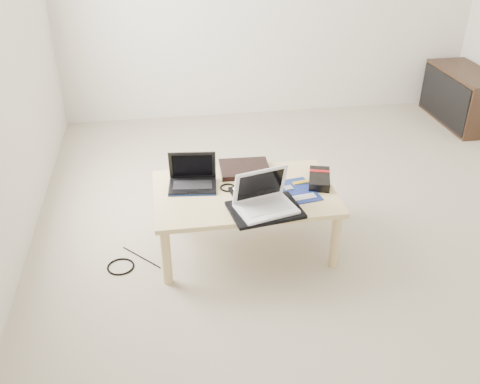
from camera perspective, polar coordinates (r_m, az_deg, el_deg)
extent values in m
plane|color=#ABA08B|center=(3.81, 9.24, -2.51)|extent=(4.00, 4.00, 0.00)
cube|color=tan|center=(3.26, 0.47, -0.13)|extent=(1.10, 0.70, 0.03)
cylinder|color=tan|center=(3.09, -7.86, -6.85)|extent=(0.06, 0.06, 0.37)
cylinder|color=tan|center=(3.24, 10.14, -5.13)|extent=(0.06, 0.06, 0.37)
cylinder|color=tan|center=(3.59, -8.24, -1.13)|extent=(0.06, 0.06, 0.37)
cylinder|color=tan|center=(3.72, 7.31, 0.13)|extent=(0.06, 0.06, 0.37)
cube|color=#332215|center=(5.61, 22.73, 9.33)|extent=(0.40, 0.90, 0.50)
cube|color=black|center=(5.51, 20.92, 9.34)|extent=(0.02, 0.86, 0.44)
cube|color=black|center=(3.48, 0.49, 2.50)|extent=(0.33, 0.28, 0.03)
cube|color=black|center=(3.30, -5.07, 0.63)|extent=(0.31, 0.23, 0.02)
cube|color=black|center=(3.30, -5.08, 0.76)|extent=(0.25, 0.14, 0.00)
cube|color=black|center=(3.23, -5.12, 0.12)|extent=(0.07, 0.03, 0.00)
cube|color=black|center=(3.32, -5.11, 2.89)|extent=(0.29, 0.08, 0.19)
cube|color=black|center=(3.32, -5.11, 2.81)|extent=(0.25, 0.06, 0.15)
cube|color=#0B1941|center=(3.22, -5.12, -0.32)|extent=(0.29, 0.04, 0.01)
cube|color=black|center=(3.23, 1.50, -0.09)|extent=(0.30, 0.24, 0.01)
cube|color=white|center=(3.22, 1.50, 0.01)|extent=(0.24, 0.19, 0.00)
cube|color=#B5B4B9|center=(3.27, 2.90, 0.37)|extent=(0.09, 0.25, 0.02)
cube|color=#A2A2A7|center=(3.26, 2.91, 0.53)|extent=(0.08, 0.20, 0.00)
cube|color=black|center=(3.06, 2.70, -1.92)|extent=(0.44, 0.35, 0.02)
cube|color=white|center=(3.03, 2.82, -1.79)|extent=(0.37, 0.30, 0.02)
cube|color=silver|center=(3.03, 2.86, -1.67)|extent=(0.29, 0.19, 0.00)
cube|color=white|center=(2.97, 3.55, -2.43)|extent=(0.08, 0.05, 0.00)
cube|color=white|center=(3.04, 2.16, 0.82)|extent=(0.33, 0.14, 0.22)
cube|color=black|center=(3.04, 2.21, 0.75)|extent=(0.28, 0.11, 0.17)
cube|color=#0C1751|center=(3.27, 5.92, 0.09)|extent=(0.28, 0.33, 0.01)
cube|color=#B5B4B9|center=(3.28, 5.17, 0.44)|extent=(0.06, 0.06, 0.01)
cube|color=gold|center=(3.36, 6.40, 1.11)|extent=(0.10, 0.03, 0.01)
cube|color=gold|center=(3.35, 6.52, 0.96)|extent=(0.10, 0.03, 0.01)
cube|color=silver|center=(3.22, 6.74, -0.35)|extent=(0.14, 0.03, 0.01)
cube|color=silver|center=(3.20, 6.88, -0.52)|extent=(0.14, 0.03, 0.01)
cube|color=silver|center=(3.19, 7.03, -0.69)|extent=(0.14, 0.03, 0.01)
cube|color=black|center=(3.20, 5.31, -0.40)|extent=(0.03, 0.03, 0.01)
cube|color=black|center=(3.37, 8.46, 1.39)|extent=(0.19, 0.28, 0.05)
cube|color=maroon|center=(3.41, 8.50, 2.24)|extent=(0.13, 0.07, 0.00)
torus|color=black|center=(3.28, -1.31, 0.47)|extent=(0.10, 0.10, 0.01)
torus|color=black|center=(3.36, -12.61, -7.77)|extent=(0.21, 0.21, 0.01)
cylinder|color=black|center=(3.41, -10.46, -6.86)|extent=(0.23, 0.25, 0.01)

